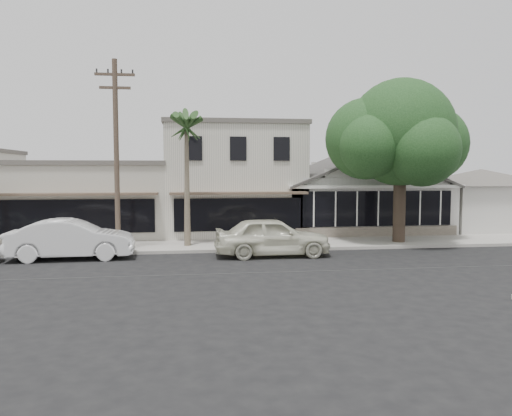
{
  "coord_description": "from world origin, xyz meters",
  "views": [
    {
      "loc": [
        -5.77,
        -18.65,
        3.92
      ],
      "look_at": [
        -2.36,
        6.0,
        2.04
      ],
      "focal_mm": 35.0,
      "sensor_mm": 36.0,
      "label": 1
    }
  ],
  "objects": [
    {
      "name": "ground",
      "position": [
        0.0,
        0.0,
        0.0
      ],
      "size": [
        140.0,
        140.0,
        0.0
      ],
      "primitive_type": "plane",
      "color": "black",
      "rests_on": "ground"
    },
    {
      "name": "row_building_midnear",
      "position": [
        -12.0,
        13.5,
        2.1
      ],
      "size": [
        10.0,
        10.0,
        4.2
      ],
      "primitive_type": "cube",
      "color": "beige",
      "rests_on": "ground"
    },
    {
      "name": "shade_tree",
      "position": [
        5.25,
        6.54,
        5.72
      ],
      "size": [
        7.83,
        7.08,
        8.69
      ],
      "rotation": [
        0.0,
        0.0,
        0.34
      ],
      "color": "#433328",
      "rests_on": "ground"
    },
    {
      "name": "side_cottage",
      "position": [
        13.2,
        11.5,
        1.5
      ],
      "size": [
        6.0,
        6.0,
        3.0
      ],
      "primitive_type": "cube",
      "color": "silver",
      "rests_on": "ground"
    },
    {
      "name": "corner_shop",
      "position": [
        5.0,
        12.47,
        2.62
      ],
      "size": [
        10.4,
        8.6,
        5.1
      ],
      "color": "silver",
      "rests_on": "ground"
    },
    {
      "name": "utility_pole",
      "position": [
        -9.0,
        5.2,
        4.79
      ],
      "size": [
        1.8,
        0.24,
        9.0
      ],
      "color": "brown",
      "rests_on": "ground"
    },
    {
      "name": "sidewalk_north",
      "position": [
        -8.0,
        6.75,
        0.07
      ],
      "size": [
        90.0,
        3.5,
        0.15
      ],
      "primitive_type": "cube",
      "color": "#9E9991",
      "rests_on": "ground"
    },
    {
      "name": "car_1",
      "position": [
        -10.86,
        4.11,
        0.89
      ],
      "size": [
        5.44,
        2.07,
        1.77
      ],
      "primitive_type": "imported",
      "rotation": [
        0.0,
        0.0,
        1.61
      ],
      "color": "white",
      "rests_on": "ground"
    },
    {
      "name": "palm_east",
      "position": [
        -5.78,
        6.4,
        6.12
      ],
      "size": [
        2.49,
        2.49,
        7.15
      ],
      "color": "#726651",
      "rests_on": "ground"
    },
    {
      "name": "car_0",
      "position": [
        -1.93,
        3.66,
        0.9
      ],
      "size": [
        5.27,
        2.15,
        1.79
      ],
      "primitive_type": "imported",
      "rotation": [
        0.0,
        0.0,
        1.58
      ],
      "color": "beige",
      "rests_on": "ground"
    },
    {
      "name": "row_building_near",
      "position": [
        -3.0,
        13.5,
        3.25
      ],
      "size": [
        8.0,
        10.0,
        6.5
      ],
      "primitive_type": "cube",
      "color": "silver",
      "rests_on": "ground"
    }
  ]
}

